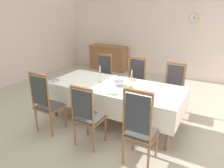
# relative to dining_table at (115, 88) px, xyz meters

# --- Properties ---
(ground) EXTENTS (7.56, 7.08, 0.04)m
(ground) POSITION_rel_dining_table_xyz_m (0.00, 0.03, -0.72)
(ground) COLOR #BCB6A3
(back_wall) EXTENTS (7.56, 0.08, 3.29)m
(back_wall) POSITION_rel_dining_table_xyz_m (0.00, 3.61, 0.94)
(back_wall) COLOR silver
(back_wall) RESTS_ON ground
(dining_table) EXTENTS (2.61, 1.11, 0.77)m
(dining_table) POSITION_rel_dining_table_xyz_m (0.00, 0.00, 0.00)
(dining_table) COLOR #995B38
(dining_table) RESTS_ON ground
(tablecloth) EXTENTS (2.63, 1.13, 0.43)m
(tablecloth) POSITION_rel_dining_table_xyz_m (0.00, -0.00, -0.04)
(tablecloth) COLOR white
(tablecloth) RESTS_ON dining_table
(chair_south_a) EXTENTS (0.44, 0.42, 1.16)m
(chair_south_a) POSITION_rel_dining_table_xyz_m (-0.89, -0.96, -0.11)
(chair_south_a) COLOR olive
(chair_south_a) RESTS_ON ground
(chair_north_a) EXTENTS (0.44, 0.42, 1.10)m
(chair_north_a) POSITION_rel_dining_table_xyz_m (-0.89, 0.96, -0.13)
(chair_north_a) COLOR #945E45
(chair_north_a) RESTS_ON ground
(chair_south_b) EXTENTS (0.44, 0.42, 1.09)m
(chair_south_b) POSITION_rel_dining_table_xyz_m (0.01, -0.96, -0.14)
(chair_south_b) COLOR brown
(chair_south_b) RESTS_ON ground
(chair_north_b) EXTENTS (0.44, 0.42, 1.12)m
(chair_north_b) POSITION_rel_dining_table_xyz_m (0.01, 0.96, -0.13)
(chair_north_b) COLOR #9B5C34
(chair_north_b) RESTS_ON ground
(chair_south_c) EXTENTS (0.44, 0.42, 1.20)m
(chair_south_c) POSITION_rel_dining_table_xyz_m (0.91, -0.96, -0.10)
(chair_south_c) COLOR #985A38
(chair_south_c) RESTS_ON ground
(chair_north_c) EXTENTS (0.44, 0.42, 1.09)m
(chair_north_c) POSITION_rel_dining_table_xyz_m (0.91, 0.96, -0.13)
(chair_north_c) COLOR #915743
(chair_north_c) RESTS_ON ground
(soup_tureen) EXTENTS (0.25, 0.25, 0.20)m
(soup_tureen) POSITION_rel_dining_table_xyz_m (0.06, -0.00, 0.17)
(soup_tureen) COLOR white
(soup_tureen) RESTS_ON tablecloth
(candlestick_west) EXTENTS (0.07, 0.07, 0.34)m
(candlestick_west) POSITION_rel_dining_table_xyz_m (-0.34, -0.00, 0.21)
(candlestick_west) COLOR gold
(candlestick_west) RESTS_ON tablecloth
(candlestick_east) EXTENTS (0.07, 0.07, 0.35)m
(candlestick_east) POSITION_rel_dining_table_xyz_m (0.34, -0.00, 0.22)
(candlestick_east) COLOR gold
(candlestick_east) RESTS_ON tablecloth
(bowl_near_left) EXTENTS (0.16, 0.16, 0.03)m
(bowl_near_left) POSITION_rel_dining_table_xyz_m (0.14, 0.43, 0.09)
(bowl_near_left) COLOR white
(bowl_near_left) RESTS_ON tablecloth
(bowl_near_right) EXTENTS (0.17, 0.17, 0.04)m
(bowl_near_right) POSITION_rel_dining_table_xyz_m (-1.14, -0.43, 0.10)
(bowl_near_right) COLOR white
(bowl_near_right) RESTS_ON tablecloth
(bowl_far_left) EXTENTS (0.18, 0.18, 0.04)m
(bowl_far_left) POSITION_rel_dining_table_xyz_m (0.17, -0.41, 0.10)
(bowl_far_left) COLOR white
(bowl_far_left) RESTS_ON tablecloth
(spoon_primary) EXTENTS (0.03, 0.18, 0.01)m
(spoon_primary) POSITION_rel_dining_table_xyz_m (0.25, 0.45, 0.08)
(spoon_primary) COLOR gold
(spoon_primary) RESTS_ON tablecloth
(spoon_secondary) EXTENTS (0.05, 0.18, 0.01)m
(spoon_secondary) POSITION_rel_dining_table_xyz_m (-1.26, -0.40, 0.08)
(spoon_secondary) COLOR gold
(spoon_secondary) RESTS_ON tablecloth
(sideboard) EXTENTS (1.44, 0.48, 0.90)m
(sideboard) POSITION_rel_dining_table_xyz_m (-2.05, 3.29, -0.25)
(sideboard) COLOR #925E3C
(sideboard) RESTS_ON ground
(mounted_clock) EXTENTS (0.27, 0.06, 0.27)m
(mounted_clock) POSITION_rel_dining_table_xyz_m (0.79, 3.54, 1.22)
(mounted_clock) COLOR #D1B251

